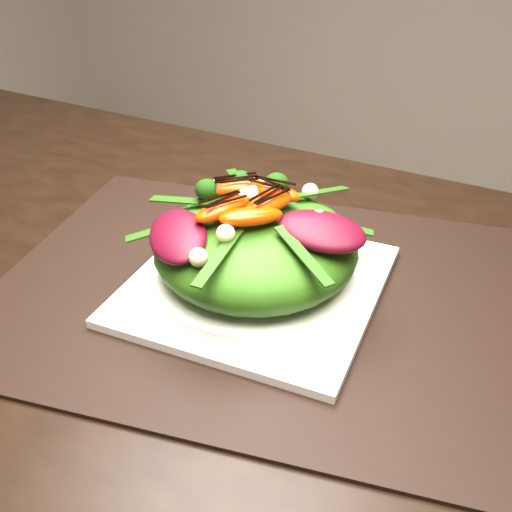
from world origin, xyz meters
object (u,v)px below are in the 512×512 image
at_px(placemat, 256,290).
at_px(orange_segment, 270,196).
at_px(dining_table, 218,359).
at_px(salad_bowl, 256,275).
at_px(plate_base, 256,285).
at_px(lettuce_mound, 256,247).

relative_size(placemat, orange_segment, 8.75).
bearing_deg(dining_table, salad_bowl, 93.62).
xyz_separation_m(dining_table, orange_segment, (-0.00, 0.12, 0.12)).
bearing_deg(placemat, dining_table, -86.38).
bearing_deg(placemat, plate_base, 90.00).
relative_size(dining_table, orange_segment, 26.11).
bearing_deg(orange_segment, dining_table, -88.31).
bearing_deg(orange_segment, lettuce_mound, -94.76).
xyz_separation_m(plate_base, orange_segment, (0.00, 0.03, 0.09)).
height_order(lettuce_mound, orange_segment, orange_segment).
relative_size(lettuce_mound, orange_segment, 3.34).
relative_size(dining_table, lettuce_mound, 7.81).
height_order(placemat, plate_base, plate_base).
bearing_deg(salad_bowl, orange_segment, 85.24).
bearing_deg(orange_segment, salad_bowl, -94.76).
relative_size(placemat, plate_base, 2.18).
height_order(placemat, salad_bowl, salad_bowl).
height_order(dining_table, plate_base, dining_table).
bearing_deg(dining_table, orange_segment, 91.69).
relative_size(dining_table, salad_bowl, 7.42).
xyz_separation_m(placemat, salad_bowl, (0.00, 0.00, 0.02)).
bearing_deg(dining_table, plate_base, 93.62).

